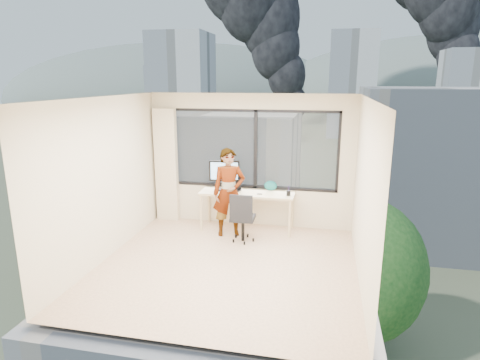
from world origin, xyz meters
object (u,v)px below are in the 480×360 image
(desk, at_px, (247,211))
(chair, at_px, (243,216))
(person, at_px, (229,193))
(monitor, at_px, (224,175))
(handbag, at_px, (271,186))
(game_console, at_px, (231,186))
(laptop, at_px, (229,185))

(desk, bearing_deg, chair, -85.93)
(person, height_order, monitor, person)
(chair, xyz_separation_m, handbag, (0.38, 0.82, 0.38))
(monitor, height_order, handbag, monitor)
(desk, relative_size, game_console, 6.13)
(person, bearing_deg, laptop, 83.95)
(chair, xyz_separation_m, monitor, (-0.51, 0.68, 0.58))
(laptop, height_order, handbag, laptop)
(person, height_order, handbag, person)
(desk, relative_size, monitor, 3.05)
(chair, bearing_deg, laptop, 121.03)
(chair, distance_m, person, 0.54)
(laptop, bearing_deg, game_console, 115.00)
(game_console, distance_m, handbag, 0.81)
(desk, distance_m, monitor, 0.82)
(monitor, distance_m, laptop, 0.22)
(game_console, relative_size, laptop, 0.73)
(game_console, bearing_deg, desk, -30.91)
(desk, xyz_separation_m, chair, (0.04, -0.61, 0.09))
(desk, distance_m, game_console, 0.62)
(desk, height_order, chair, chair)
(person, xyz_separation_m, monitor, (-0.19, 0.43, 0.22))
(chair, bearing_deg, monitor, 125.28)
(desk, bearing_deg, handbag, 26.69)
(person, xyz_separation_m, handbag, (0.70, 0.57, 0.02))
(desk, relative_size, handbag, 7.28)
(person, distance_m, game_console, 0.63)
(chair, relative_size, monitor, 1.58)
(game_console, bearing_deg, laptop, -79.53)
(monitor, bearing_deg, desk, -17.31)
(chair, height_order, person, person)
(monitor, bearing_deg, person, -74.06)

